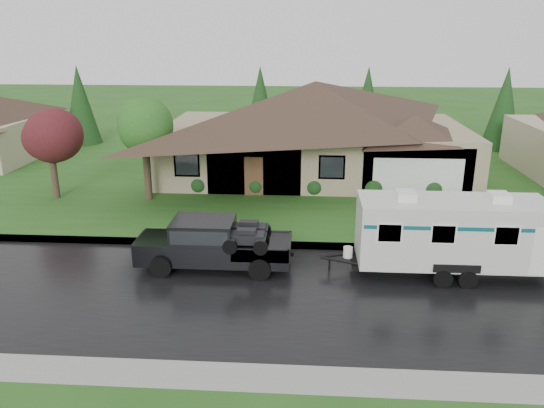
# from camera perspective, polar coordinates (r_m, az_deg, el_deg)

# --- Properties ---
(ground) EXTENTS (140.00, 140.00, 0.00)m
(ground) POSITION_cam_1_polar(r_m,az_deg,el_deg) (20.23, -0.95, -7.01)
(ground) COLOR #245219
(ground) RESTS_ON ground
(road) EXTENTS (140.00, 8.00, 0.01)m
(road) POSITION_cam_1_polar(r_m,az_deg,el_deg) (18.44, -1.46, -9.63)
(road) COLOR black
(road) RESTS_ON ground
(curb) EXTENTS (140.00, 0.50, 0.15)m
(curb) POSITION_cam_1_polar(r_m,az_deg,el_deg) (22.25, -0.48, -4.38)
(curb) COLOR gray
(curb) RESTS_ON ground
(lawn) EXTENTS (140.00, 26.00, 0.15)m
(lawn) POSITION_cam_1_polar(r_m,az_deg,el_deg) (34.36, 1.10, 3.77)
(lawn) COLOR #245219
(lawn) RESTS_ON ground
(house_main) EXTENTS (19.44, 10.80, 6.90)m
(house_main) POSITION_cam_1_polar(r_m,az_deg,el_deg) (32.48, 5.13, 9.20)
(house_main) COLOR gray
(house_main) RESTS_ON lawn
(tree_left_green) EXTENTS (3.27, 3.27, 5.41)m
(tree_left_green) POSITION_cam_1_polar(r_m,az_deg,el_deg) (27.84, -13.60, 7.92)
(tree_left_green) COLOR #382B1E
(tree_left_green) RESTS_ON lawn
(tree_red) EXTENTS (2.82, 2.82, 4.67)m
(tree_red) POSITION_cam_1_polar(r_m,az_deg,el_deg) (29.66, -22.83, 6.60)
(tree_red) COLOR #382B1E
(tree_red) RESTS_ON lawn
(shrub_row) EXTENTS (13.60, 1.00, 1.00)m
(shrub_row) POSITION_cam_1_polar(r_m,az_deg,el_deg) (28.67, 4.56, 1.99)
(shrub_row) COLOR #143814
(shrub_row) RESTS_ON lawn
(pickup_truck) EXTENTS (5.73, 2.18, 1.91)m
(pickup_truck) POSITION_cam_1_polar(r_m,az_deg,el_deg) (20.11, -6.57, -4.11)
(pickup_truck) COLOR black
(pickup_truck) RESTS_ON ground
(travel_trailer) EXTENTS (7.06, 2.48, 3.17)m
(travel_trailer) POSITION_cam_1_polar(r_m,az_deg,el_deg) (20.27, 18.70, -2.82)
(travel_trailer) COLOR silver
(travel_trailer) RESTS_ON ground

